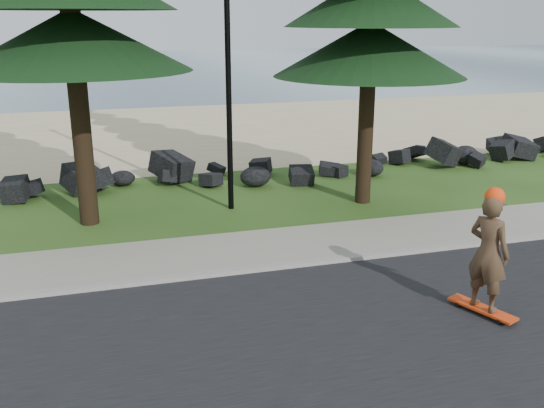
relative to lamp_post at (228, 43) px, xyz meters
name	(u,v)px	position (x,y,z in m)	size (l,w,h in m)	color
ground	(264,253)	(0.00, -3.20, -4.13)	(160.00, 160.00, 0.00)	#274515
road	(348,366)	(0.00, -7.70, -4.12)	(160.00, 7.00, 0.02)	black
kerb	(276,267)	(0.00, -4.10, -4.08)	(160.00, 0.20, 0.10)	gray
sidewalk	(261,248)	(0.00, -3.00, -4.09)	(160.00, 2.00, 0.08)	gray
beach_sand	(174,132)	(0.00, 11.30, -4.13)	(160.00, 15.00, 0.01)	tan
ocean	(126,67)	(0.00, 47.80, -4.13)	(160.00, 58.00, 0.01)	#37546A
seawall_boulders	(214,185)	(0.00, 2.40, -4.13)	(60.00, 2.40, 1.10)	black
lamp_post	(228,43)	(0.00, 0.00, 0.00)	(0.25, 0.14, 8.14)	black
skateboarder	(488,253)	(2.74, -6.86, -3.04)	(0.71, 1.19, 2.18)	red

